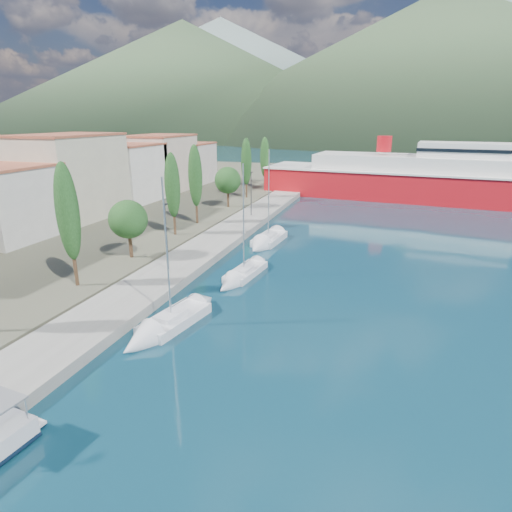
% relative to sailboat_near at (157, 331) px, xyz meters
% --- Properties ---
extents(ground, '(1400.00, 1400.00, 0.00)m').
position_rel_sailboat_near_xyz_m(ground, '(4.34, 114.43, -0.31)').
color(ground, '#0F3849').
extents(quay, '(5.00, 88.00, 0.80)m').
position_rel_sailboat_near_xyz_m(quay, '(-4.66, 20.43, 0.09)').
color(quay, gray).
rests_on(quay, ground).
extents(land_strip, '(70.00, 148.00, 0.70)m').
position_rel_sailboat_near_xyz_m(land_strip, '(-42.66, 30.43, 0.04)').
color(land_strip, '#565644').
rests_on(land_strip, ground).
extents(town_buildings, '(9.20, 69.20, 11.30)m').
position_rel_sailboat_near_xyz_m(town_buildings, '(-27.66, 31.34, 5.26)').
color(town_buildings, '#C0AE9A').
rests_on(town_buildings, land_strip).
extents(tree_row, '(4.05, 64.35, 10.22)m').
position_rel_sailboat_near_xyz_m(tree_row, '(-10.13, 26.58, 5.49)').
color(tree_row, '#47301E').
rests_on(tree_row, land_strip).
extents(lamp_posts, '(0.15, 48.43, 6.06)m').
position_rel_sailboat_near_xyz_m(lamp_posts, '(-4.66, 10.06, 3.77)').
color(lamp_posts, '#2D2D33').
rests_on(lamp_posts, quay).
extents(sailboat_near, '(3.77, 8.26, 11.44)m').
position_rel_sailboat_near_xyz_m(sailboat_near, '(0.00, 0.00, 0.00)').
color(sailboat_near, silver).
rests_on(sailboat_near, ground).
extents(sailboat_mid, '(2.91, 7.92, 11.14)m').
position_rel_sailboat_near_xyz_m(sailboat_mid, '(1.67, 10.99, -0.03)').
color(sailboat_mid, silver).
rests_on(sailboat_mid, ground).
extents(sailboat_far, '(3.16, 8.15, 11.72)m').
position_rel_sailboat_near_xyz_m(sailboat_far, '(0.72, 22.33, 0.02)').
color(sailboat_far, silver).
rests_on(sailboat_far, ground).
extents(ferry, '(58.71, 17.29, 11.49)m').
position_rel_sailboat_near_xyz_m(ferry, '(20.07, 58.97, 3.19)').
color(ferry, red).
rests_on(ferry, ground).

